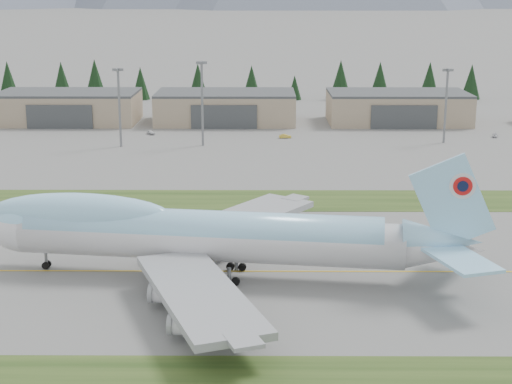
{
  "coord_description": "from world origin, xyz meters",
  "views": [
    {
      "loc": [
        -2.81,
        -122.24,
        45.27
      ],
      "look_at": [
        -3.66,
        21.61,
        8.0
      ],
      "focal_mm": 55.0,
      "sensor_mm": 36.0,
      "label": 1
    }
  ],
  "objects_px": {
    "service_vehicle_b": "(285,138)",
    "service_vehicle_c": "(495,137)",
    "hangar_left": "(69,107)",
    "hangar_center": "(226,107)",
    "hangar_right": "(397,107)",
    "service_vehicle_a": "(151,134)",
    "boeing_747_freighter": "(204,234)"
  },
  "relations": [
    {
      "from": "service_vehicle_b",
      "to": "service_vehicle_a",
      "type": "bearing_deg",
      "value": 77.44
    },
    {
      "from": "boeing_747_freighter",
      "to": "service_vehicle_c",
      "type": "bearing_deg",
      "value": 63.95
    },
    {
      "from": "hangar_right",
      "to": "service_vehicle_c",
      "type": "bearing_deg",
      "value": -46.53
    },
    {
      "from": "service_vehicle_a",
      "to": "service_vehicle_c",
      "type": "height_order",
      "value": "service_vehicle_a"
    },
    {
      "from": "boeing_747_freighter",
      "to": "service_vehicle_a",
      "type": "relative_size",
      "value": 21.19
    },
    {
      "from": "hangar_right",
      "to": "service_vehicle_a",
      "type": "xyz_separation_m",
      "value": [
        -83.19,
        -23.7,
        -5.39
      ]
    },
    {
      "from": "service_vehicle_a",
      "to": "hangar_left",
      "type": "bearing_deg",
      "value": 114.05
    },
    {
      "from": "hangar_left",
      "to": "service_vehicle_c",
      "type": "bearing_deg",
      "value": -11.11
    },
    {
      "from": "hangar_left",
      "to": "service_vehicle_a",
      "type": "xyz_separation_m",
      "value": [
        31.81,
        -23.7,
        -5.39
      ]
    },
    {
      "from": "boeing_747_freighter",
      "to": "service_vehicle_b",
      "type": "height_order",
      "value": "boeing_747_freighter"
    },
    {
      "from": "hangar_left",
      "to": "hangar_center",
      "type": "xyz_separation_m",
      "value": [
        55.0,
        0.0,
        0.0
      ]
    },
    {
      "from": "hangar_left",
      "to": "service_vehicle_b",
      "type": "xyz_separation_m",
      "value": [
        74.92,
        -29.86,
        -5.39
      ]
    },
    {
      "from": "hangar_left",
      "to": "service_vehicle_c",
      "type": "xyz_separation_m",
      "value": [
        141.3,
        -27.75,
        -5.39
      ]
    },
    {
      "from": "hangar_center",
      "to": "service_vehicle_b",
      "type": "distance_m",
      "value": 36.3
    },
    {
      "from": "hangar_left",
      "to": "service_vehicle_b",
      "type": "distance_m",
      "value": 80.84
    },
    {
      "from": "hangar_left",
      "to": "service_vehicle_b",
      "type": "height_order",
      "value": "hangar_left"
    },
    {
      "from": "service_vehicle_b",
      "to": "service_vehicle_c",
      "type": "distance_m",
      "value": 66.41
    },
    {
      "from": "hangar_right",
      "to": "service_vehicle_b",
      "type": "distance_m",
      "value": 50.27
    },
    {
      "from": "hangar_left",
      "to": "hangar_right",
      "type": "relative_size",
      "value": 1.0
    },
    {
      "from": "hangar_left",
      "to": "hangar_right",
      "type": "height_order",
      "value": "same"
    },
    {
      "from": "hangar_left",
      "to": "boeing_747_freighter",
      "type": "bearing_deg",
      "value": -69.11
    },
    {
      "from": "service_vehicle_a",
      "to": "service_vehicle_b",
      "type": "height_order",
      "value": "service_vehicle_a"
    },
    {
      "from": "hangar_left",
      "to": "service_vehicle_c",
      "type": "height_order",
      "value": "hangar_left"
    },
    {
      "from": "hangar_left",
      "to": "hangar_center",
      "type": "bearing_deg",
      "value": 0.0
    },
    {
      "from": "service_vehicle_c",
      "to": "hangar_left",
      "type": "bearing_deg",
      "value": -173.89
    },
    {
      "from": "hangar_left",
      "to": "service_vehicle_c",
      "type": "distance_m",
      "value": 144.1
    },
    {
      "from": "boeing_747_freighter",
      "to": "service_vehicle_a",
      "type": "bearing_deg",
      "value": 109.28
    },
    {
      "from": "boeing_747_freighter",
      "to": "service_vehicle_a",
      "type": "xyz_separation_m",
      "value": [
        -26.27,
        128.47,
        -7.14
      ]
    },
    {
      "from": "hangar_right",
      "to": "service_vehicle_c",
      "type": "distance_m",
      "value": 38.61
    },
    {
      "from": "hangar_center",
      "to": "hangar_right",
      "type": "height_order",
      "value": "same"
    },
    {
      "from": "service_vehicle_c",
      "to": "boeing_747_freighter",
      "type": "bearing_deg",
      "value": -106.56
    },
    {
      "from": "boeing_747_freighter",
      "to": "hangar_center",
      "type": "xyz_separation_m",
      "value": [
        -3.08,
        152.17,
        -1.75
      ]
    }
  ]
}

